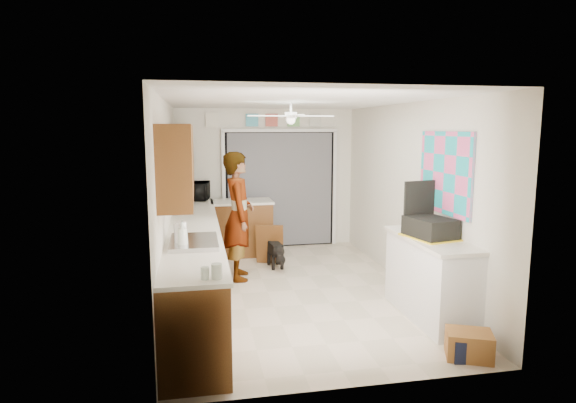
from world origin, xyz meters
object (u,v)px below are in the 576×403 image
soap_bottle (183,234)px  paper_towel_roll (181,234)px  cardboard_box (469,345)px  dog (275,254)px  man (239,216)px  suitcase (430,228)px  microwave (198,191)px  navy_crate (469,347)px

soap_bottle → paper_towel_roll: bearing=104.1°
cardboard_box → dog: (-1.31, 3.32, 0.09)m
soap_bottle → dog: 2.78m
soap_bottle → dog: size_ratio=0.52×
paper_towel_roll → man: man is taller
suitcase → cardboard_box: suitcase is taller
soap_bottle → man: size_ratio=0.16×
microwave → man: (0.56, -1.58, -0.17)m
cardboard_box → dog: 3.57m
dog → suitcase: bearing=-64.3°
navy_crate → paper_towel_roll: bearing=157.3°
man → navy_crate: bearing=-143.5°
cardboard_box → navy_crate: (0.00, 0.00, -0.02)m
cardboard_box → man: size_ratio=0.23×
microwave → paper_towel_roll: size_ratio=2.12×
paper_towel_roll → suitcase: size_ratio=0.49×
suitcase → navy_crate: 1.38m
paper_towel_roll → cardboard_box: bearing=-22.7°
soap_bottle → cardboard_box: (2.65, -1.04, -0.96)m
dog → microwave: bearing=130.7°
soap_bottle → man: (0.73, 1.83, -0.17)m
microwave → soap_bottle: (-0.17, -3.41, -0.01)m
navy_crate → soap_bottle: bearing=158.7°
microwave → man: man is taller
suitcase → man: (-1.99, 1.87, -0.14)m
paper_towel_roll → navy_crate: 3.05m
suitcase → cardboard_box: 1.36m
soap_bottle → cardboard_box: bearing=-21.3°
suitcase → man: 2.73m
man → cardboard_box: bearing=-143.5°
paper_towel_roll → navy_crate: bearing=-22.7°
navy_crate → suitcase: bearing=86.0°
cardboard_box → man: bearing=123.8°
soap_bottle → suitcase: soap_bottle is taller
microwave → paper_towel_roll: bearing=-175.0°
microwave → navy_crate: 5.19m
soap_bottle → cardboard_box: 3.00m
suitcase → dog: size_ratio=0.95×
paper_towel_roll → man: (0.75, 1.75, -0.15)m
cardboard_box → soap_bottle: bearing=158.7°
cardboard_box → navy_crate: size_ratio=1.20×
dog → cardboard_box: bearing=-73.5°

